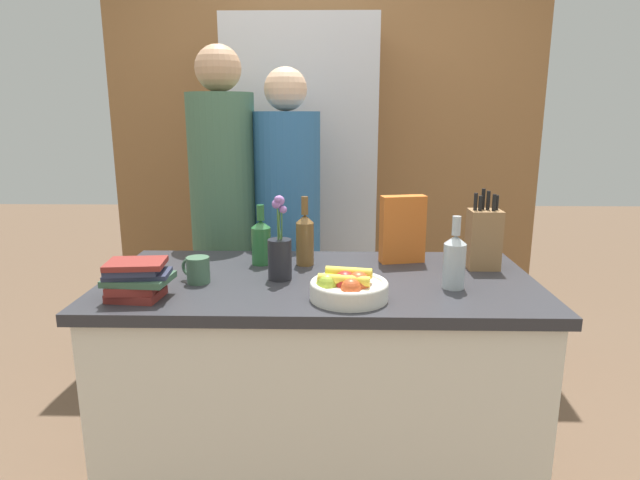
{
  "coord_description": "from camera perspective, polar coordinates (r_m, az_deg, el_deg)",
  "views": [
    {
      "loc": [
        0.04,
        -1.87,
        1.51
      ],
      "look_at": [
        0.0,
        0.1,
        1.04
      ],
      "focal_mm": 30.0,
      "sensor_mm": 36.0,
      "label": 1
    }
  ],
  "objects": [
    {
      "name": "bottle_wine",
      "position": [
        2.11,
        -1.62,
        0.2
      ],
      "size": [
        0.07,
        0.07,
        0.27
      ],
      "color": "brown",
      "rests_on": "kitchen_island"
    },
    {
      "name": "cereal_box",
      "position": [
        2.16,
        8.8,
        1.14
      ],
      "size": [
        0.19,
        0.1,
        0.27
      ],
      "color": "orange",
      "rests_on": "kitchen_island"
    },
    {
      "name": "bottle_oil",
      "position": [
        2.13,
        -6.29,
        -0.1
      ],
      "size": [
        0.08,
        0.08,
        0.24
      ],
      "color": "#286633",
      "rests_on": "kitchen_island"
    },
    {
      "name": "person_at_sink",
      "position": [
        2.61,
        -10.17,
        2.69
      ],
      "size": [
        0.31,
        0.31,
        1.81
      ],
      "rotation": [
        0.0,
        0.0,
        -0.12
      ],
      "color": "#383842",
      "rests_on": "ground_plane"
    },
    {
      "name": "coffee_mug",
      "position": [
        1.95,
        -12.94,
        -3.12
      ],
      "size": [
        0.11,
        0.08,
        0.09
      ],
      "color": "#42664C",
      "rests_on": "kitchen_island"
    },
    {
      "name": "refrigerator",
      "position": [
        3.24,
        -1.8,
        4.46
      ],
      "size": [
        0.83,
        0.62,
        2.02
      ],
      "color": "#B7B7BC",
      "rests_on": "ground_plane"
    },
    {
      "name": "knife_block",
      "position": [
        2.15,
        17.05,
        0.18
      ],
      "size": [
        0.12,
        0.1,
        0.31
      ],
      "color": "olive",
      "rests_on": "kitchen_island"
    },
    {
      "name": "kitchen_island",
      "position": [
        2.15,
        -0.06,
        -15.85
      ],
      "size": [
        1.57,
        0.77,
        0.92
      ],
      "color": "silver",
      "rests_on": "ground_plane"
    },
    {
      "name": "book_stack",
      "position": [
        1.83,
        -19.01,
        -3.97
      ],
      "size": [
        0.21,
        0.17,
        0.13
      ],
      "color": "maroon",
      "rests_on": "kitchen_island"
    },
    {
      "name": "fruit_bowl",
      "position": [
        1.73,
        3.02,
        -5.06
      ],
      "size": [
        0.25,
        0.25,
        0.1
      ],
      "color": "silver",
      "rests_on": "kitchen_island"
    },
    {
      "name": "back_wall_wood",
      "position": [
        3.56,
        0.56,
        9.99
      ],
      "size": [
        2.77,
        0.12,
        2.6
      ],
      "color": "olive",
      "rests_on": "ground_plane"
    },
    {
      "name": "flower_vase",
      "position": [
        1.93,
        -4.32,
        -1.41
      ],
      "size": [
        0.09,
        0.09,
        0.31
      ],
      "color": "#232328",
      "rests_on": "kitchen_island"
    },
    {
      "name": "bottle_vinegar",
      "position": [
        1.88,
        14.14,
        -2.09
      ],
      "size": [
        0.08,
        0.08,
        0.25
      ],
      "color": "#B2BCC1",
      "rests_on": "kitchen_island"
    },
    {
      "name": "person_in_blue",
      "position": [
        2.62,
        -3.49,
        1.53
      ],
      "size": [
        0.32,
        0.32,
        1.72
      ],
      "rotation": [
        0.0,
        0.0,
        0.26
      ],
      "color": "#383842",
      "rests_on": "ground_plane"
    }
  ]
}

